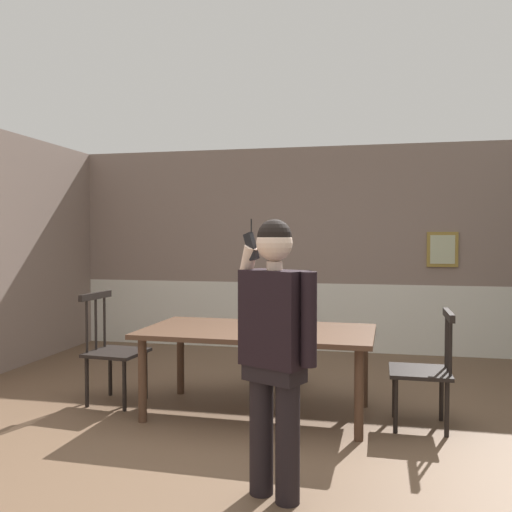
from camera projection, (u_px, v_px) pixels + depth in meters
ground_plane at (268, 451)px, 3.86m from camera, size 7.78×7.78×0.00m
room_back_partition at (319, 253)px, 7.27m from camera, size 6.68×0.17×2.69m
dining_table at (258, 337)px, 4.65m from camera, size 1.96×1.09×0.73m
chair_near_window at (279, 338)px, 5.54m from camera, size 0.41×0.41×1.04m
chair_by_doorway at (113, 350)px, 4.98m from camera, size 0.51×0.51×1.00m
chair_at_table_head at (425, 369)px, 4.33m from camera, size 0.47×0.47×0.93m
person_figure at (275, 342)px, 3.13m from camera, size 0.50×0.35×1.61m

